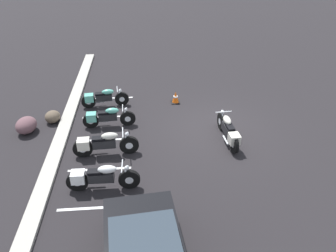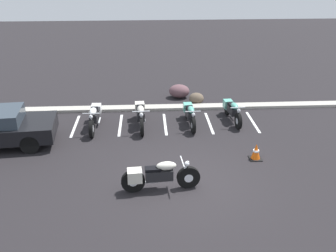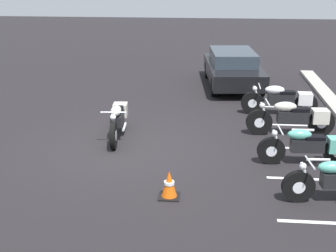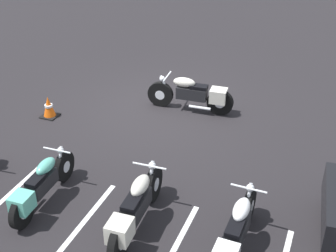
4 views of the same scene
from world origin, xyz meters
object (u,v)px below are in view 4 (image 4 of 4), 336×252
motorcycle_cream_featured (194,94)px  parked_bike_1 (135,208)px  parked_bike_0 (236,233)px  parked_bike_2 (40,186)px  traffic_cone (49,107)px

motorcycle_cream_featured → parked_bike_1: parked_bike_1 is taller
parked_bike_0 → parked_bike_2: size_ratio=1.07×
parked_bike_0 → parked_bike_2: (3.70, 0.08, -0.03)m
parked_bike_1 → parked_bike_2: size_ratio=1.10×
parked_bike_2 → traffic_cone: (1.85, -2.97, -0.18)m
motorcycle_cream_featured → traffic_cone: (3.29, 1.64, -0.22)m
parked_bike_0 → traffic_cone: 6.26m
motorcycle_cream_featured → parked_bike_0: (-2.26, 4.53, -0.00)m
parked_bike_2 → motorcycle_cream_featured: bearing=-19.9°
parked_bike_0 → traffic_cone: parked_bike_0 is taller
traffic_cone → parked_bike_0: bearing=152.5°
parked_bike_0 → parked_bike_1: bearing=92.7°
motorcycle_cream_featured → parked_bike_2: bearing=68.3°
parked_bike_1 → parked_bike_2: 1.93m
motorcycle_cream_featured → parked_bike_1: 4.62m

